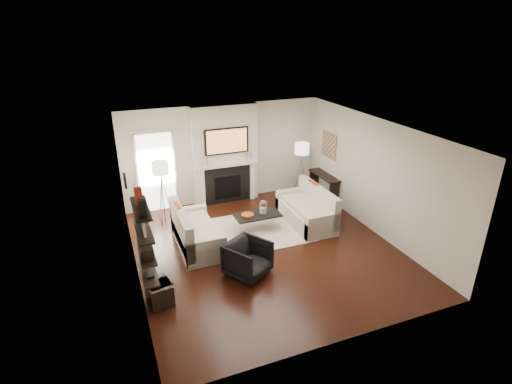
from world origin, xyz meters
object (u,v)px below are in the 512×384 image
object	(u,v)px
loveseat_right_base	(306,215)
coffee_table	(257,215)
ottoman_near	(160,292)
armchair	(248,257)
lamp_left_shade	(160,168)
lamp_right_shade	(302,149)
loveseat_left_base	(197,238)

from	to	relation	value
loveseat_right_base	coffee_table	distance (m)	1.28
ottoman_near	coffee_table	bearing A→B (deg)	35.27
armchair	lamp_left_shade	world-z (taller)	lamp_left_shade
armchair	lamp_right_shade	distance (m)	4.26
loveseat_left_base	lamp_right_shade	world-z (taller)	lamp_right_shade
coffee_table	loveseat_right_base	bearing A→B (deg)	-4.57
lamp_left_shade	ottoman_near	xyz separation A→B (m)	(-0.62, -3.12, -1.25)
coffee_table	ottoman_near	world-z (taller)	coffee_table
loveseat_left_base	armchair	world-z (taller)	armchair
armchair	lamp_left_shade	xyz separation A→B (m)	(-1.15, 2.91, 1.06)
loveseat_left_base	ottoman_near	size ratio (longest dim) A/B	4.50
loveseat_right_base	lamp_left_shade	size ratio (longest dim) A/B	4.50
coffee_table	armchair	world-z (taller)	armchair
loveseat_right_base	lamp_right_shade	distance (m)	2.06
ottoman_near	loveseat_right_base	bearing A→B (deg)	24.34
loveseat_left_base	coffee_table	size ratio (longest dim) A/B	1.64
loveseat_right_base	ottoman_near	distance (m)	4.27
lamp_right_shade	coffee_table	bearing A→B (deg)	-143.06
coffee_table	ottoman_near	distance (m)	3.23
loveseat_left_base	coffee_table	distance (m)	1.56
coffee_table	ottoman_near	bearing A→B (deg)	-144.73
loveseat_right_base	loveseat_left_base	bearing A→B (deg)	-177.82
lamp_left_shade	lamp_right_shade	xyz separation A→B (m)	(3.90, 0.16, 0.00)
ottoman_near	armchair	bearing A→B (deg)	6.60
lamp_left_shade	loveseat_right_base	bearing A→B (deg)	-22.56
ottoman_near	lamp_right_shade	bearing A→B (deg)	35.97
loveseat_left_base	lamp_left_shade	xyz separation A→B (m)	(-0.48, 1.46, 1.24)
loveseat_right_base	ottoman_near	size ratio (longest dim) A/B	4.50
loveseat_left_base	lamp_left_shade	bearing A→B (deg)	108.15
loveseat_left_base	armchair	distance (m)	1.61
loveseat_left_base	armchair	xyz separation A→B (m)	(0.67, -1.45, 0.18)
loveseat_right_base	lamp_left_shade	world-z (taller)	lamp_left_shade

